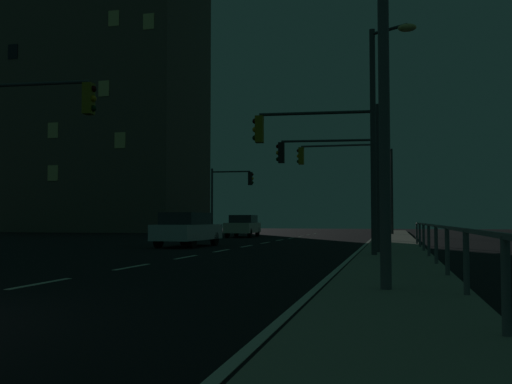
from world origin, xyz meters
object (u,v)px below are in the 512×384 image
object	(u,v)px
traffic_light_near_left	(321,148)
street_lamp_median	(379,118)
car_oncoming	(243,226)
traffic_light_near_right	(230,189)
traffic_light_far_center	(345,169)
street_lamp_far_end	(387,48)
building_distant	(110,106)
car	(187,229)
street_lamp_corner	(388,182)
traffic_light_overhead_east	(22,130)
traffic_light_far_left	(331,166)

from	to	relation	value
traffic_light_near_left	street_lamp_median	xyz separation A→B (m)	(2.05, -1.53, 0.68)
car_oncoming	traffic_light_near_right	bearing A→B (deg)	155.10
traffic_light_near_left	traffic_light_far_center	world-z (taller)	traffic_light_far_center
traffic_light_near_right	street_lamp_far_end	world-z (taller)	street_lamp_far_end
street_lamp_far_end	building_distant	world-z (taller)	building_distant
car_oncoming	street_lamp_median	world-z (taller)	street_lamp_median
car_oncoming	traffic_light_near_right	distance (m)	2.94
car_oncoming	street_lamp_far_end	world-z (taller)	street_lamp_far_end
traffic_light_near_left	car	bearing A→B (deg)	143.11
street_lamp_far_end	street_lamp_corner	distance (m)	35.33
traffic_light_near_left	street_lamp_far_end	bearing A→B (deg)	-76.63
traffic_light_overhead_east	traffic_light_far_center	xyz separation A→B (m)	(8.62, 15.96, -0.02)
street_lamp_median	building_distant	distance (m)	48.06
car	street_lamp_corner	bearing A→B (deg)	66.21
traffic_light_far_left	street_lamp_median	world-z (taller)	street_lamp_median
traffic_light_near_right	building_distant	xyz separation A→B (m)	(-17.93, 15.36, 10.01)
car	street_lamp_median	bearing A→B (deg)	-36.88
car	car_oncoming	xyz separation A→B (m)	(-1.21, 14.61, 0.00)
street_lamp_far_end	car_oncoming	bearing A→B (deg)	109.31
street_lamp_corner	building_distant	xyz separation A→B (m)	(-29.18, 10.23, 9.39)
traffic_light_far_left	car_oncoming	bearing A→B (deg)	120.00
traffic_light_overhead_east	street_lamp_far_end	xyz separation A→B (m)	(11.07, -5.51, 0.13)
car_oncoming	car	bearing A→B (deg)	-85.25
traffic_light_far_center	building_distant	world-z (taller)	building_distant
traffic_light_overhead_east	traffic_light_far_left	world-z (taller)	traffic_light_overhead_east
traffic_light_near_left	building_distant	bearing A→B (deg)	127.25
traffic_light_overhead_east	traffic_light_far_center	size ratio (longest dim) A/B	1.05
traffic_light_near_right	street_lamp_far_end	xyz separation A→B (m)	(11.51, -30.20, 0.66)
car_oncoming	traffic_light_near_left	xyz separation A→B (m)	(8.04, -19.74, 2.94)
car_oncoming	traffic_light_far_left	bearing A→B (deg)	-60.00
car	building_distant	bearing A→B (deg)	123.59
street_lamp_far_end	street_lamp_median	size ratio (longest dim) A/B	0.91
traffic_light_near_right	street_lamp_median	world-z (taller)	street_lamp_median
traffic_light_far_left	street_lamp_far_end	size ratio (longest dim) A/B	0.76
street_lamp_far_end	street_lamp_corner	size ratio (longest dim) A/B	0.99
car	traffic_light_overhead_east	bearing A→B (deg)	-101.14
traffic_light_near_right	street_lamp_corner	world-z (taller)	street_lamp_corner
car	street_lamp_far_end	xyz separation A→B (m)	(9.19, -15.07, 3.33)
traffic_light_near_left	street_lamp_median	world-z (taller)	street_lamp_median
car_oncoming	traffic_light_overhead_east	distance (m)	24.39
street_lamp_corner	traffic_light_near_right	bearing A→B (deg)	-155.48
traffic_light_overhead_east	traffic_light_near_right	distance (m)	24.69
traffic_light_near_right	traffic_light_far_left	bearing A→B (deg)	-57.57
car	street_lamp_far_end	bearing A→B (deg)	-58.63
traffic_light_far_left	street_lamp_corner	size ratio (longest dim) A/B	0.76
car_oncoming	building_distant	world-z (taller)	building_distant
street_lamp_corner	street_lamp_far_end	bearing A→B (deg)	-89.58
traffic_light_far_center	street_lamp_far_end	world-z (taller)	street_lamp_far_end
traffic_light_far_center	traffic_light_far_left	bearing A→B (deg)	-92.55
car	traffic_light_near_left	size ratio (longest dim) A/B	0.88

